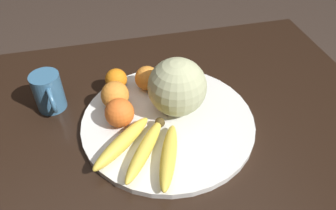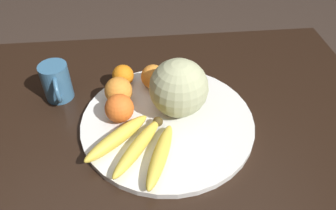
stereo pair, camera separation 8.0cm
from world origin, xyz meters
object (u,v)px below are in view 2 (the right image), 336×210
at_px(fruit_bowl, 168,121).
at_px(orange_mid_center, 123,75).
at_px(melon, 179,88).
at_px(orange_back_right, 175,73).
at_px(orange_front_left, 154,77).
at_px(kitchen_table, 148,158).
at_px(banana_bunch, 138,146).
at_px(orange_front_right, 119,91).
at_px(ceramic_mug, 57,82).
at_px(orange_back_left, 120,108).

height_order(fruit_bowl, orange_mid_center, orange_mid_center).
xyz_separation_m(melon, orange_mid_center, (-0.14, 0.12, -0.04)).
height_order(melon, orange_back_right, melon).
bearing_deg(orange_front_left, kitchen_table, -100.87).
bearing_deg(melon, banana_bunch, -130.37).
distance_m(melon, orange_front_right, 0.17).
relative_size(banana_bunch, ceramic_mug, 2.04).
relative_size(melon, ceramic_mug, 1.29).
bearing_deg(banana_bunch, orange_back_right, -170.79).
bearing_deg(banana_bunch, fruit_bowl, 174.31).
bearing_deg(orange_back_left, orange_back_right, 42.13).
xyz_separation_m(fruit_bowl, orange_back_left, (-0.12, 0.01, 0.04)).
relative_size(banana_bunch, orange_front_right, 3.19).
xyz_separation_m(orange_front_left, orange_back_right, (0.06, 0.02, -0.01)).
distance_m(fruit_bowl, orange_mid_center, 0.20).
height_order(kitchen_table, orange_mid_center, orange_mid_center).
height_order(orange_front_right, orange_mid_center, orange_front_right).
bearing_deg(fruit_bowl, orange_back_right, 77.28).
distance_m(fruit_bowl, orange_back_left, 0.13).
bearing_deg(orange_back_left, orange_mid_center, 86.71).
relative_size(orange_front_right, orange_mid_center, 1.21).
xyz_separation_m(kitchen_table, orange_back_left, (-0.06, 0.04, 0.16)).
distance_m(melon, orange_front_left, 0.13).
height_order(kitchen_table, orange_back_right, orange_back_right).
relative_size(orange_front_right, orange_back_right, 1.30).
bearing_deg(orange_back_right, banana_bunch, -114.38).
relative_size(orange_mid_center, orange_back_left, 0.84).
height_order(orange_front_left, orange_mid_center, orange_front_left).
relative_size(fruit_bowl, orange_front_right, 5.96).
relative_size(fruit_bowl, orange_back_left, 6.04).
xyz_separation_m(kitchen_table, orange_mid_center, (-0.05, 0.18, 0.15)).
bearing_deg(orange_front_right, melon, -17.76).
xyz_separation_m(orange_front_left, orange_back_left, (-0.09, -0.12, 0.00)).
bearing_deg(orange_back_right, melon, -91.54).
distance_m(kitchen_table, fruit_bowl, 0.13).
relative_size(banana_bunch, orange_front_left, 3.46).
xyz_separation_m(orange_front_right, ceramic_mug, (-0.17, 0.05, 0.00)).
xyz_separation_m(fruit_bowl, orange_back_right, (0.03, 0.15, 0.04)).
relative_size(fruit_bowl, orange_front_left, 6.46).
height_order(orange_back_right, ceramic_mug, ceramic_mug).
xyz_separation_m(orange_front_right, orange_back_left, (0.00, -0.07, -0.00)).
bearing_deg(kitchen_table, orange_back_right, 62.46).
xyz_separation_m(orange_back_left, ceramic_mug, (-0.17, 0.12, 0.00)).
distance_m(fruit_bowl, orange_back_right, 0.16).
height_order(melon, orange_back_left, melon).
height_order(fruit_bowl, orange_front_left, orange_front_left).
relative_size(fruit_bowl, melon, 2.96).
distance_m(orange_front_left, orange_mid_center, 0.09).
bearing_deg(ceramic_mug, orange_back_left, -35.02).
bearing_deg(orange_front_left, orange_mid_center, 167.17).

